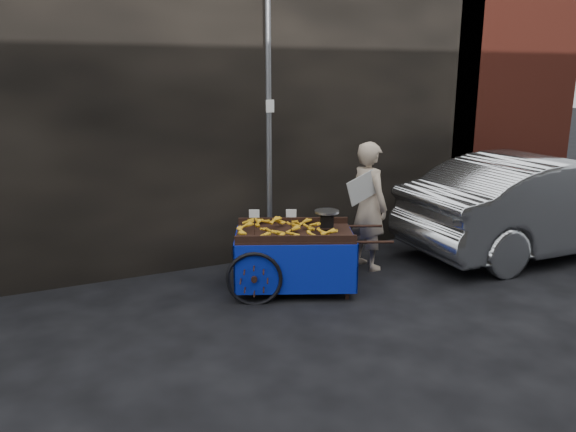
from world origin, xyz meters
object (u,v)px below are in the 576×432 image
plastic_bag (347,269)px  parked_car (545,204)px  vendor (369,206)px  banana_cart (291,238)px

plastic_bag → parked_car: bearing=-5.5°
vendor → plastic_bag: 0.99m
plastic_bag → parked_car: (3.50, -0.34, 0.69)m
plastic_bag → banana_cart: bearing=-174.6°
banana_cart → plastic_bag: (0.95, 0.09, -0.61)m
plastic_bag → parked_car: size_ratio=0.05×
parked_car → banana_cart: bearing=89.0°
banana_cart → vendor: (1.43, 0.31, 0.23)m
vendor → parked_car: vendor is taller
vendor → plastic_bag: vendor is taller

